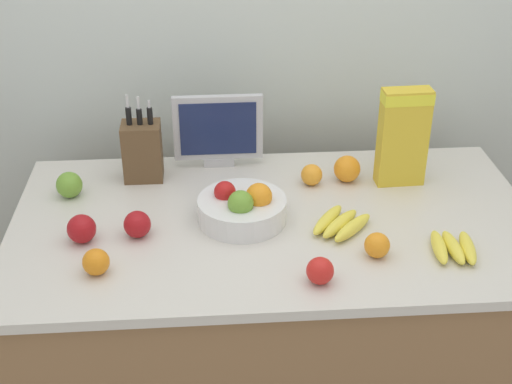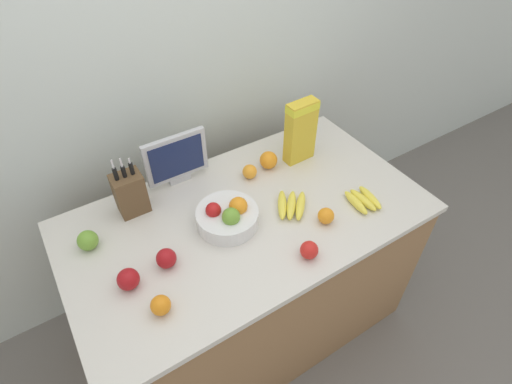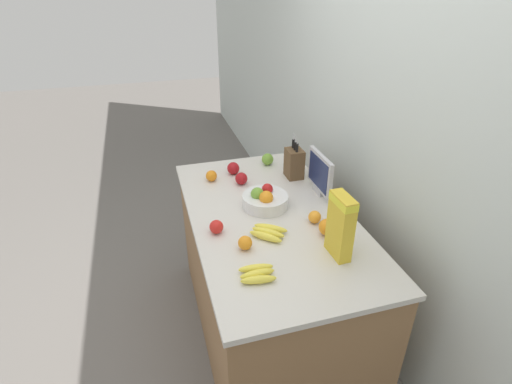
% 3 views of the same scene
% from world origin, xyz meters
% --- Properties ---
extents(wall_back, '(9.00, 0.06, 2.60)m').
position_xyz_m(wall_back, '(0.00, 0.65, 1.30)').
color(wall_back, silver).
rests_on(wall_back, ground_plane).
extents(counter, '(1.57, 0.87, 0.89)m').
position_xyz_m(counter, '(0.00, 0.00, 0.44)').
color(counter, olive).
rests_on(counter, ground_plane).
extents(knife_block, '(0.12, 0.10, 0.29)m').
position_xyz_m(knife_block, '(-0.40, 0.29, 0.99)').
color(knife_block, brown).
rests_on(knife_block, counter).
extents(small_monitor, '(0.30, 0.03, 0.25)m').
position_xyz_m(small_monitor, '(-0.16, 0.36, 1.02)').
color(small_monitor, '#B7B7BC').
rests_on(small_monitor, counter).
extents(cereal_box, '(0.16, 0.07, 0.32)m').
position_xyz_m(cereal_box, '(0.42, 0.20, 1.06)').
color(cereal_box, gold).
rests_on(cereal_box, counter).
extents(fruit_bowl, '(0.26, 0.26, 0.12)m').
position_xyz_m(fruit_bowl, '(-0.10, -0.00, 0.93)').
color(fruit_bowl, silver).
rests_on(fruit_bowl, counter).
extents(banana_bunch_left, '(0.13, 0.17, 0.04)m').
position_xyz_m(banana_bunch_left, '(0.47, -0.22, 0.91)').
color(banana_bunch_left, yellow).
rests_on(banana_bunch_left, counter).
extents(banana_bunch_right, '(0.21, 0.21, 0.04)m').
position_xyz_m(banana_bunch_right, '(0.18, -0.07, 0.91)').
color(banana_bunch_right, yellow).
rests_on(banana_bunch_right, counter).
extents(apple_front, '(0.08, 0.08, 0.08)m').
position_xyz_m(apple_front, '(-0.40, -0.06, 0.93)').
color(apple_front, '#A31419').
rests_on(apple_front, counter).
extents(apple_by_knife_block, '(0.07, 0.07, 0.07)m').
position_xyz_m(apple_by_knife_block, '(0.09, -0.32, 0.92)').
color(apple_by_knife_block, red).
rests_on(apple_by_knife_block, counter).
extents(apple_rear, '(0.08, 0.08, 0.08)m').
position_xyz_m(apple_rear, '(-0.63, 0.18, 0.93)').
color(apple_rear, '#6B9E33').
rests_on(apple_rear, counter).
extents(apple_near_bananas, '(0.08, 0.08, 0.08)m').
position_xyz_m(apple_near_bananas, '(-0.55, -0.08, 0.93)').
color(apple_near_bananas, '#A31419').
rests_on(apple_near_bananas, counter).
extents(orange_mid_right, '(0.07, 0.07, 0.07)m').
position_xyz_m(orange_mid_right, '(0.14, 0.20, 0.92)').
color(orange_mid_right, orange).
rests_on(orange_mid_right, counter).
extents(orange_mid_left, '(0.09, 0.09, 0.09)m').
position_xyz_m(orange_mid_left, '(0.26, 0.22, 0.93)').
color(orange_mid_left, orange).
rests_on(orange_mid_left, counter).
extents(orange_front_center, '(0.07, 0.07, 0.07)m').
position_xyz_m(orange_front_center, '(-0.49, -0.24, 0.92)').
color(orange_front_center, orange).
rests_on(orange_front_center, counter).
extents(orange_front_left, '(0.07, 0.07, 0.07)m').
position_xyz_m(orange_front_left, '(0.26, -0.21, 0.92)').
color(orange_front_left, orange).
rests_on(orange_front_left, counter).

